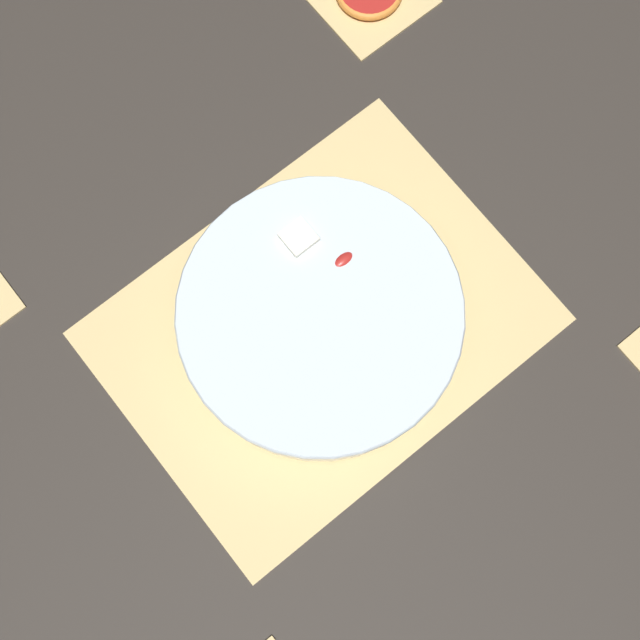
# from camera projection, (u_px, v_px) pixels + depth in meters

# --- Properties ---
(ground_plane) EXTENTS (6.00, 6.00, 0.00)m
(ground_plane) POSITION_uv_depth(u_px,v_px,m) (320.00, 327.00, 0.98)
(ground_plane) COLOR #2D2823
(bamboo_mat_center) EXTENTS (0.45, 0.34, 0.01)m
(bamboo_mat_center) POSITION_uv_depth(u_px,v_px,m) (320.00, 326.00, 0.97)
(bamboo_mat_center) COLOR #D6B775
(bamboo_mat_center) RESTS_ON ground_plane
(fruit_salad_bowl) EXTENTS (0.30, 0.30, 0.07)m
(fruit_salad_bowl) POSITION_uv_depth(u_px,v_px,m) (320.00, 317.00, 0.94)
(fruit_salad_bowl) COLOR silver
(fruit_salad_bowl) RESTS_ON bamboo_mat_center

